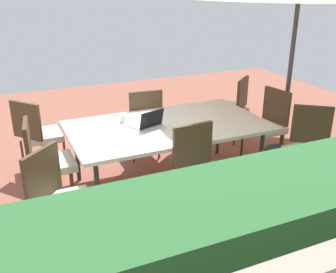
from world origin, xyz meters
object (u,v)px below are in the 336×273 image
Objects in this scene: chair_east at (45,159)px; chair_west at (267,123)px; chair_southwest at (232,106)px; chair_south at (143,119)px; cup at (123,118)px; chair_southeast at (37,133)px; chair_northwest at (310,146)px; laptop at (148,123)px; dining_table at (168,128)px; chair_north at (200,169)px; chair_northeast at (59,198)px.

chair_west is at bearing -83.82° from chair_east.
chair_southwest and chair_south have the same top height.
chair_south is 10.24× the size of cup.
chair_west is at bearing -145.87° from chair_southeast.
laptop is at bearing -169.20° from chair_northwest.
laptop is at bearing -166.04° from chair_southeast.
dining_table is 2.31× the size of chair_southeast.
dining_table is 1.63m from chair_southeast.
chair_north is (0.02, 1.63, 0.00)m from chair_south.
chair_northwest is at bearing -43.96° from chair_northeast.
chair_east and chair_northeast have the same top height.
dining_table is at bearing -172.58° from chair_northwest.
chair_northeast is 2.57× the size of laptop.
dining_table is at bearing 147.36° from cup.
dining_table is at bearing -85.01° from chair_east.
laptop reaches higher than cup.
dining_table is 5.94× the size of laptop.
chair_east is 1.00× the size of chair_northeast.
chair_southeast is at bearing -55.49° from laptop.
chair_north is (0.02, 0.82, -0.15)m from dining_table.
dining_table is 1.62m from chair_northeast.
chair_east is 1.00× the size of chair_southeast.
chair_northeast is (2.82, 0.82, 0.00)m from chair_west.
laptop is (-1.15, -0.82, 0.24)m from chair_northeast.
dining_table is 2.31× the size of chair_north.
chair_west is 2.94m from chair_northeast.
chair_east is (1.39, -0.04, -0.15)m from dining_table.
chair_south and chair_northeast have the same top height.
chair_southeast is 2.57× the size of laptop.
laptop is at bearing -84.62° from chair_east.
chair_southwest is 1.00× the size of chair_north.
chair_north reaches higher than cup.
chair_northwest is at bearing 149.84° from dining_table.
cup is at bearing -161.15° from chair_southeast.
chair_west is 1.92m from cup.
laptop is at bearing 101.26° from chair_north.
chair_southeast is (1.37, -0.06, 0.00)m from chair_south.
chair_southeast is (2.77, -1.68, 0.00)m from chair_northwest.
chair_northwest and chair_northeast have the same top height.
chair_southwest reaches higher than laptop.
chair_southwest is 1.00× the size of chair_northwest.
chair_southwest is at bearing -174.04° from chair_south.
chair_northeast reaches higher than cup.
cup is at bearing -70.97° from laptop.
chair_west and chair_northeast have the same top height.
chair_south is at bearing -89.62° from dining_table.
chair_east is 1.17m from laptop.
chair_southwest is (-1.42, -0.83, -0.15)m from dining_table.
chair_southwest reaches higher than dining_table.
chair_east is (2.81, 0.79, 0.00)m from chair_southwest.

